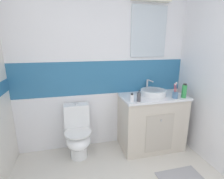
% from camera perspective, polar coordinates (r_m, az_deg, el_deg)
% --- Properties ---
extents(wall_back_tiled, '(3.20, 0.20, 2.50)m').
position_cam_1_polar(wall_back_tiled, '(2.61, -2.91, 7.64)').
color(wall_back_tiled, white).
rests_on(wall_back_tiled, ground_plane).
extents(vanity_cabinet, '(0.96, 0.56, 0.85)m').
position_cam_1_polar(vanity_cabinet, '(2.77, 12.93, -10.34)').
color(vanity_cabinet, beige).
rests_on(vanity_cabinet, ground_plane).
extents(sink_basin, '(0.38, 0.42, 0.21)m').
position_cam_1_polar(sink_basin, '(2.63, 13.56, -0.85)').
color(sink_basin, white).
rests_on(sink_basin, vanity_cabinet).
extents(toilet, '(0.37, 0.50, 0.77)m').
position_cam_1_polar(toilet, '(2.57, -11.30, -14.17)').
color(toilet, white).
rests_on(toilet, ground_plane).
extents(toothbrush_cup, '(0.08, 0.08, 0.23)m').
position_cam_1_polar(toothbrush_cup, '(2.58, 20.32, -1.58)').
color(toothbrush_cup, '#4C7299').
rests_on(toothbrush_cup, vanity_cabinet).
extents(soap_dispenser, '(0.05, 0.05, 0.16)m').
position_cam_1_polar(soap_dispenser, '(2.30, 8.94, -2.49)').
color(soap_dispenser, '#4C4C51').
rests_on(soap_dispenser, vanity_cabinet).
extents(shampoo_bottle_tall, '(0.07, 0.07, 0.20)m').
position_cam_1_polar(shampoo_bottle_tall, '(2.63, 22.95, -0.47)').
color(shampoo_bottle_tall, green).
rests_on(shampoo_bottle_tall, vanity_cabinet).
extents(perfume_flask_small, '(0.05, 0.03, 0.11)m').
position_cam_1_polar(perfume_flask_small, '(2.29, 6.66, -2.68)').
color(perfume_flask_small, white).
rests_on(perfume_flask_small, vanity_cabinet).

